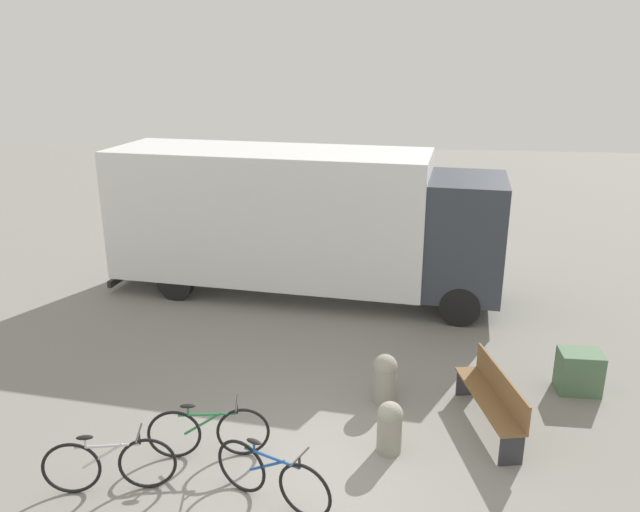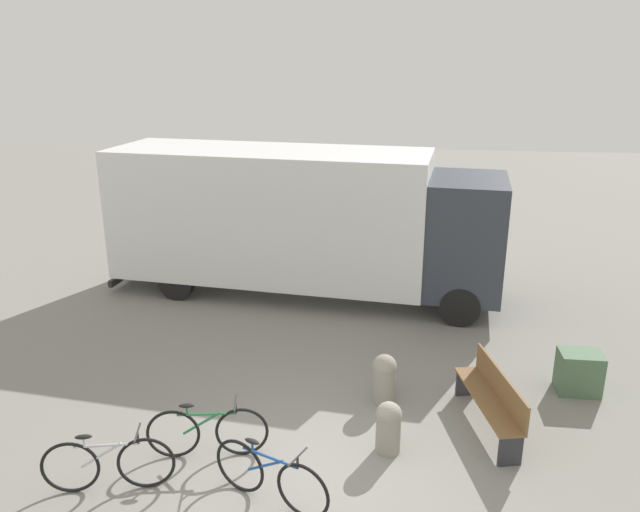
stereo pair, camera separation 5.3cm
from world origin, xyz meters
name	(u,v)px [view 1 (the left image)]	position (x,y,z in m)	size (l,w,h in m)	color
ground_plane	(305,479)	(0.00, 0.00, 0.00)	(60.00, 60.00, 0.00)	gray
delivery_truck	(299,217)	(-1.08, 6.78, 1.85)	(9.19, 3.30, 3.39)	white
park_bench	(493,396)	(2.68, 1.57, 0.52)	(0.84, 2.02, 0.93)	brown
bicycle_near	(109,465)	(-2.50, -0.53, 0.40)	(1.69, 0.52, 0.86)	black
bicycle_middle	(209,432)	(-1.42, 0.34, 0.40)	(1.71, 0.47, 0.86)	black
bicycle_far	(272,477)	(-0.34, -0.52, 0.40)	(1.60, 0.73, 0.86)	black
bollard_near_bench	(390,425)	(1.12, 0.76, 0.42)	(0.38, 0.38, 0.79)	gray
bollard_far_bench	(385,376)	(1.03, 2.13, 0.44)	(0.40, 0.40, 0.83)	gray
utility_box	(579,372)	(4.29, 2.83, 0.36)	(0.69, 0.52, 0.72)	#4C6B4C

